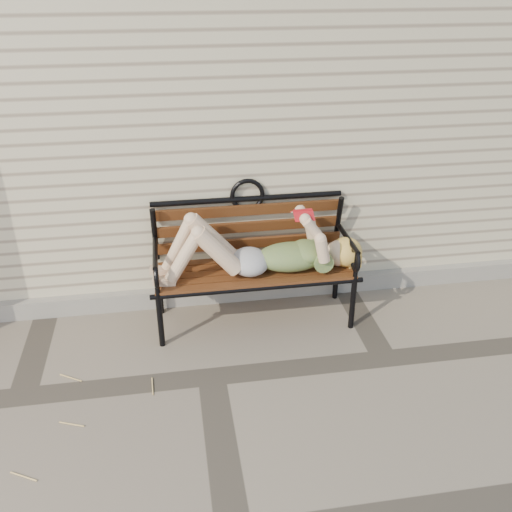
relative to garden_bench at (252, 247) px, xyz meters
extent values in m
plane|color=#75695A|center=(-0.40, -0.74, -0.60)|extent=(80.00, 80.00, 0.00)
cube|color=beige|center=(-0.40, 2.26, 0.90)|extent=(8.00, 4.00, 3.00)
cube|color=gray|center=(-0.40, 0.23, -0.52)|extent=(8.00, 0.10, 0.15)
cylinder|color=black|center=(-0.73, -0.32, -0.38)|extent=(0.04, 0.04, 0.44)
cylinder|color=black|center=(-0.73, 0.12, -0.38)|extent=(0.04, 0.04, 0.44)
cylinder|color=black|center=(0.73, -0.32, -0.38)|extent=(0.04, 0.04, 0.44)
cylinder|color=black|center=(0.73, 0.12, -0.38)|extent=(0.04, 0.04, 0.44)
cube|color=brown|center=(0.00, -0.10, -0.16)|extent=(1.49, 0.48, 0.03)
cylinder|color=black|center=(0.00, -0.32, -0.18)|extent=(1.57, 0.04, 0.04)
cylinder|color=black|center=(0.00, 0.12, -0.18)|extent=(1.57, 0.04, 0.04)
torus|color=black|center=(0.00, 0.23, 0.33)|extent=(0.27, 0.04, 0.27)
ellipsoid|color=#0B374F|center=(0.28, -0.13, -0.04)|extent=(0.53, 0.30, 0.21)
ellipsoid|color=#0B374F|center=(0.39, -0.13, 0.00)|extent=(0.26, 0.29, 0.16)
ellipsoid|color=#9D9CA1|center=(-0.04, -0.13, -0.05)|extent=(0.29, 0.33, 0.19)
sphere|color=beige|center=(0.66, -0.13, -0.04)|extent=(0.22, 0.22, 0.22)
ellipsoid|color=#EBB458|center=(0.71, -0.13, -0.03)|extent=(0.25, 0.25, 0.23)
cube|color=#B5141B|center=(0.35, -0.13, 0.33)|extent=(0.14, 0.02, 0.02)
cube|color=beige|center=(0.35, -0.17, 0.31)|extent=(0.14, 0.09, 0.05)
cube|color=beige|center=(0.35, -0.09, 0.31)|extent=(0.14, 0.09, 0.05)
cube|color=#B5141B|center=(0.35, -0.18, 0.31)|extent=(0.15, 0.09, 0.05)
cube|color=#B5141B|center=(0.35, -0.09, 0.31)|extent=(0.15, 0.09, 0.05)
cylinder|color=tan|center=(-1.55, -0.96, -0.59)|extent=(0.10, 0.13, 0.01)
cylinder|color=tan|center=(-0.65, -1.68, -0.59)|extent=(0.17, 0.09, 0.01)
cylinder|color=tan|center=(-1.65, -1.32, -0.59)|extent=(0.14, 0.05, 0.01)
cylinder|color=tan|center=(-0.70, -1.52, -0.59)|extent=(0.07, 0.08, 0.01)
cylinder|color=tan|center=(-1.43, -0.75, -0.59)|extent=(0.07, 0.11, 0.01)
camera|label=1|loc=(-0.59, -3.83, 1.97)|focal=40.00mm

